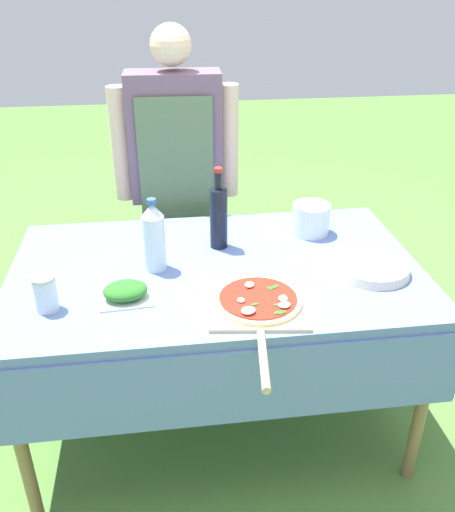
{
  "coord_description": "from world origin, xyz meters",
  "views": [
    {
      "loc": [
        -0.18,
        -1.69,
        1.7
      ],
      "look_at": [
        0.04,
        0.0,
        0.78
      ],
      "focal_mm": 38.0,
      "sensor_mm": 36.0,
      "label": 1
    }
  ],
  "objects": [
    {
      "name": "plate_stack",
      "position": [
        0.54,
        -0.11,
        0.75
      ],
      "size": [
        0.26,
        0.26,
        0.03
      ],
      "color": "beige",
      "rests_on": "prep_table"
    },
    {
      "name": "oil_bottle",
      "position": [
        0.03,
        0.16,
        0.86
      ],
      "size": [
        0.07,
        0.07,
        0.32
      ],
      "color": "black",
      "rests_on": "prep_table"
    },
    {
      "name": "sauce_jar",
      "position": [
        -0.56,
        -0.2,
        0.79
      ],
      "size": [
        0.07,
        0.07,
        0.12
      ],
      "color": "silver",
      "rests_on": "prep_table"
    },
    {
      "name": "pizza_on_peel",
      "position": [
        0.1,
        -0.28,
        0.75
      ],
      "size": [
        0.34,
        0.58,
        0.05
      ],
      "rotation": [
        0.0,
        0.0,
        -0.13
      ],
      "color": "#D1B27F",
      "rests_on": "prep_table"
    },
    {
      "name": "prep_table",
      "position": [
        0.0,
        0.0,
        0.66
      ],
      "size": [
        1.48,
        0.9,
        0.74
      ],
      "color": "#607AB7",
      "rests_on": "ground"
    },
    {
      "name": "person_cook",
      "position": [
        -0.1,
        0.66,
        0.88
      ],
      "size": [
        0.56,
        0.2,
        1.49
      ],
      "rotation": [
        0.0,
        0.0,
        3.11
      ],
      "color": "#4C4C51",
      "rests_on": "ground"
    },
    {
      "name": "mixing_tub",
      "position": [
        0.41,
        0.23,
        0.8
      ],
      "size": [
        0.15,
        0.15,
        0.12
      ],
      "primitive_type": "cylinder",
      "color": "silver",
      "rests_on": "prep_table"
    },
    {
      "name": "water_bottle",
      "position": [
        -0.21,
        0.02,
        0.86
      ],
      "size": [
        0.08,
        0.08,
        0.27
      ],
      "color": "silver",
      "rests_on": "prep_table"
    },
    {
      "name": "herb_container",
      "position": [
        -0.31,
        -0.17,
        0.76
      ],
      "size": [
        0.18,
        0.15,
        0.06
      ],
      "rotation": [
        0.0,
        0.0,
        0.08
      ],
      "color": "silver",
      "rests_on": "prep_table"
    },
    {
      "name": "ground_plane",
      "position": [
        0.0,
        0.0,
        0.0
      ],
      "size": [
        12.0,
        12.0,
        0.0
      ],
      "primitive_type": "plane",
      "color": "#517F38"
    }
  ]
}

